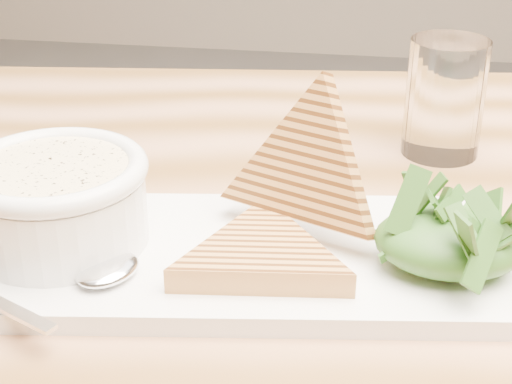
# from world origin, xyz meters

# --- Properties ---
(table_top) EXTENTS (1.40, 1.02, 0.04)m
(table_top) POSITION_xyz_m (-0.23, 0.03, 0.72)
(table_top) COLOR #AE7851
(table_top) RESTS_ON ground
(platter) EXTENTS (0.40, 0.22, 0.01)m
(platter) POSITION_xyz_m (-0.33, -0.00, 0.75)
(platter) COLOR white
(platter) RESTS_ON table_top
(soup_bowl) EXTENTS (0.13, 0.13, 0.05)m
(soup_bowl) POSITION_xyz_m (-0.47, -0.01, 0.78)
(soup_bowl) COLOR white
(soup_bowl) RESTS_ON platter
(soup) EXTENTS (0.11, 0.11, 0.01)m
(soup) POSITION_xyz_m (-0.47, -0.01, 0.81)
(soup) COLOR beige
(soup) RESTS_ON soup_bowl
(bowl_rim) EXTENTS (0.13, 0.13, 0.01)m
(bowl_rim) POSITION_xyz_m (-0.47, -0.01, 0.82)
(bowl_rim) COLOR white
(bowl_rim) RESTS_ON soup_bowl
(sandwich_flat) EXTENTS (0.16, 0.16, 0.02)m
(sandwich_flat) POSITION_xyz_m (-0.32, -0.03, 0.77)
(sandwich_flat) COLOR #B3793C
(sandwich_flat) RESTS_ON platter
(sandwich_lean) EXTENTS (0.18, 0.17, 0.16)m
(sandwich_lean) POSITION_xyz_m (-0.30, 0.03, 0.81)
(sandwich_lean) COLOR #B3793C
(sandwich_lean) RESTS_ON sandwich_flat
(salad_base) EXTENTS (0.10, 0.08, 0.04)m
(salad_base) POSITION_xyz_m (-0.20, -0.01, 0.78)
(salad_base) COLOR #204B1A
(salad_base) RESTS_ON platter
(arugula_pile) EXTENTS (0.11, 0.10, 0.05)m
(arugula_pile) POSITION_xyz_m (-0.20, -0.01, 0.79)
(arugula_pile) COLOR #345D1A
(arugula_pile) RESTS_ON platter
(spoon_bowl) EXTENTS (0.05, 0.06, 0.01)m
(spoon_bowl) POSITION_xyz_m (-0.42, -0.06, 0.76)
(spoon_bowl) COLOR silver
(spoon_bowl) RESTS_ON platter
(glass_near) EXTENTS (0.07, 0.07, 0.11)m
(glass_near) POSITION_xyz_m (-0.19, 0.22, 0.80)
(glass_near) COLOR white
(glass_near) RESTS_ON table_top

